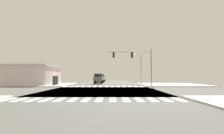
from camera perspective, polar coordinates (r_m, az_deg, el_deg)
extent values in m
cube|color=#44433F|center=(18.99, -3.56, -8.91)|extent=(14.00, 90.00, 0.05)
cube|color=#44433F|center=(18.99, -3.56, -8.91)|extent=(90.00, 12.00, 0.05)
cube|color=#B2ADA3|center=(33.09, 21.12, -6.19)|extent=(12.00, 12.00, 0.14)
cube|color=#B4A89D|center=(34.02, -24.72, -6.03)|extent=(12.00, 12.00, 0.14)
cube|color=white|center=(14.15, -34.69, -10.06)|extent=(0.50, 2.00, 0.01)
cube|color=white|center=(13.61, -31.18, -10.46)|extent=(0.50, 2.00, 0.01)
cube|color=white|center=(13.13, -27.38, -10.85)|extent=(0.50, 2.00, 0.01)
cube|color=white|center=(12.71, -23.29, -11.21)|extent=(0.50, 2.00, 0.01)
cube|color=white|center=(12.35, -18.94, -11.54)|extent=(0.50, 2.00, 0.01)
cube|color=white|center=(12.07, -14.36, -11.81)|extent=(0.50, 2.00, 0.01)
cube|color=white|center=(11.86, -9.57, -12.02)|extent=(0.50, 2.00, 0.01)
cube|color=white|center=(11.74, -4.64, -12.14)|extent=(0.50, 2.00, 0.01)
cube|color=white|center=(11.70, 0.36, -12.18)|extent=(0.50, 2.00, 0.01)
cube|color=white|center=(11.75, 5.35, -12.13)|extent=(0.50, 2.00, 0.01)
cube|color=white|center=(11.88, 10.26, -12.00)|extent=(0.50, 2.00, 0.01)
cube|color=white|center=(12.09, 15.03, -11.78)|extent=(0.50, 2.00, 0.01)
cube|color=white|center=(12.38, 19.60, -11.50)|extent=(0.50, 2.00, 0.01)
cube|color=white|center=(12.75, 23.92, -11.17)|extent=(0.50, 2.00, 0.01)
cube|color=white|center=(27.41, -16.89, -7.03)|extent=(0.50, 2.00, 0.01)
cube|color=white|center=(27.13, -14.86, -7.10)|extent=(0.50, 2.00, 0.01)
cube|color=white|center=(26.89, -12.78, -7.16)|extent=(0.50, 2.00, 0.01)
cube|color=white|center=(26.69, -10.67, -7.22)|extent=(0.50, 2.00, 0.01)
cube|color=white|center=(26.52, -8.53, -7.26)|extent=(0.50, 2.00, 0.01)
cube|color=white|center=(26.39, -6.37, -7.30)|extent=(0.50, 2.00, 0.01)
cube|color=white|center=(26.30, -4.19, -7.32)|extent=(0.50, 2.00, 0.01)
cube|color=white|center=(26.25, -1.99, -7.34)|extent=(0.50, 2.00, 0.01)
cube|color=white|center=(26.23, 0.21, -7.34)|extent=(0.50, 2.00, 0.01)
cube|color=white|center=(26.25, 2.41, -7.34)|extent=(0.50, 2.00, 0.01)
cube|color=white|center=(26.31, 4.61, -7.32)|extent=(0.50, 2.00, 0.01)
cube|color=white|center=(26.41, 6.79, -7.29)|extent=(0.50, 2.00, 0.01)
cube|color=white|center=(26.54, 8.95, -7.26)|extent=(0.50, 2.00, 0.01)
cube|color=white|center=(26.71, 11.09, -7.21)|extent=(0.50, 2.00, 0.01)
cylinder|color=gray|center=(27.03, 14.69, -0.30)|extent=(0.20, 0.20, 6.43)
cylinder|color=gray|center=(26.64, 6.81, 5.74)|extent=(7.42, 0.14, 0.14)
cube|color=black|center=(26.60, 7.61, 4.56)|extent=(0.32, 0.40, 1.00)
sphere|color=red|center=(26.41, 7.68, 5.30)|extent=(0.22, 0.22, 0.22)
sphere|color=black|center=(26.36, 7.68, 4.64)|extent=(0.22, 0.22, 0.22)
sphere|color=black|center=(26.32, 7.69, 3.97)|extent=(0.22, 0.22, 0.22)
cube|color=black|center=(26.38, 0.71, 4.60)|extent=(0.32, 0.40, 1.00)
sphere|color=red|center=(26.18, 0.71, 5.35)|extent=(0.22, 0.22, 0.22)
sphere|color=black|center=(26.14, 0.71, 4.68)|extent=(0.22, 0.22, 0.22)
sphere|color=black|center=(26.09, 0.71, 4.00)|extent=(0.22, 0.22, 0.22)
cylinder|color=gray|center=(36.17, 10.98, -0.65)|extent=(0.16, 0.16, 7.03)
cylinder|color=gray|center=(36.36, 9.83, 4.73)|extent=(1.40, 0.10, 0.10)
ellipsoid|color=silver|center=(36.25, 8.73, 4.67)|extent=(0.60, 0.32, 0.20)
cube|color=silver|center=(37.19, -31.93, -2.89)|extent=(15.32, 8.52, 3.63)
cube|color=#BCB8B1|center=(37.24, -31.83, 0.21)|extent=(15.62, 8.82, 0.40)
cube|color=black|center=(30.19, -20.41, -4.92)|extent=(0.24, 2.20, 1.80)
cylinder|color=black|center=(34.42, -3.95, -5.80)|extent=(0.26, 0.74, 0.74)
cylinder|color=black|center=(34.56, -6.55, -5.78)|extent=(0.26, 0.74, 0.74)
cylinder|color=black|center=(37.54, -3.61, -5.61)|extent=(0.26, 0.74, 0.74)
cylinder|color=black|center=(37.67, -6.00, -5.59)|extent=(0.26, 0.74, 0.74)
cube|color=#5D585F|center=(36.02, -5.01, -4.40)|extent=(1.96, 4.60, 0.88)
cube|color=black|center=(36.01, -5.01, -3.13)|extent=(1.69, 3.22, 0.72)
cylinder|color=black|center=(51.14, -2.69, -5.07)|extent=(0.26, 0.68, 0.68)
cylinder|color=black|center=(51.23, -4.31, -5.06)|extent=(0.26, 0.68, 0.68)
cylinder|color=black|center=(54.06, -2.54, -4.99)|extent=(0.26, 0.68, 0.68)
cylinder|color=black|center=(54.15, -4.07, -4.98)|extent=(0.26, 0.68, 0.68)
cube|color=silver|center=(52.63, -3.40, -4.30)|extent=(1.80, 4.30, 0.66)
cube|color=black|center=(52.62, -3.39, -3.64)|extent=(1.55, 2.24, 0.54)
cylinder|color=black|center=(42.15, -3.18, -5.37)|extent=(0.26, 0.74, 0.74)
cylinder|color=black|center=(42.27, -5.35, -5.36)|extent=(0.26, 0.74, 0.74)
cylinder|color=black|center=(45.61, -2.93, -5.23)|extent=(0.26, 0.74, 0.74)
cylinder|color=black|center=(45.72, -4.94, -5.22)|extent=(0.26, 0.74, 0.74)
cube|color=#ABBABB|center=(43.91, -4.09, -4.25)|extent=(2.00, 5.10, 0.86)
cube|color=black|center=(43.02, -4.17, -3.20)|extent=(1.76, 1.78, 0.75)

